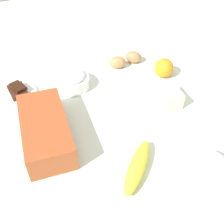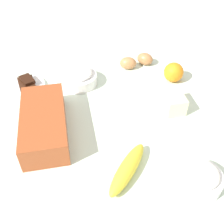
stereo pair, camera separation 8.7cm
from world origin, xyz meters
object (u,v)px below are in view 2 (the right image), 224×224
sugar_bowl (79,77)px  egg_near_butter (145,59)px  flour_bowl (199,178)px  orange_fruit (174,72)px  egg_beside_bowl (128,63)px  banana (127,169)px  chocolate_plate (27,85)px  butter_block (173,102)px  loaf_pan (44,122)px

sugar_bowl → egg_near_butter: (0.07, -0.28, -0.01)m
flour_bowl → sugar_bowl: 0.56m
orange_fruit → egg_beside_bowl: (0.12, 0.14, -0.01)m
banana → chocolate_plate: banana is taller
butter_block → orange_fruit: bearing=-23.5°
flour_bowl → egg_near_butter: (0.58, -0.05, -0.00)m
flour_bowl → butter_block: bearing=-10.4°
egg_near_butter → egg_beside_bowl: size_ratio=1.00×
sugar_bowl → chocolate_plate: bearing=82.2°
banana → egg_near_butter: egg_near_butter is taller
butter_block → egg_near_butter: bearing=-0.2°
orange_fruit → egg_near_butter: orange_fruit is taller
orange_fruit → butter_block: (-0.15, 0.07, -0.01)m
sugar_bowl → butter_block: size_ratio=1.44×
butter_block → egg_beside_bowl: 0.29m
flour_bowl → orange_fruit: (0.45, -0.12, 0.01)m
flour_bowl → butter_block: size_ratio=1.34×
banana → egg_beside_bowl: (0.49, -0.15, 0.00)m
sugar_bowl → banana: bearing=-172.1°
sugar_bowl → butter_block: bearing=-127.7°
egg_near_butter → flour_bowl: bearing=174.6°
loaf_pan → orange_fruit: 0.52m
egg_beside_bowl → chocolate_plate: 0.40m
orange_fruit → butter_block: bearing=156.5°
flour_bowl → egg_near_butter: flour_bowl is taller
loaf_pan → orange_fruit: (0.16, -0.49, -0.00)m
sugar_bowl → chocolate_plate: (0.03, 0.19, -0.02)m
flour_bowl → chocolate_plate: bearing=38.1°
sugar_bowl → orange_fruit: 0.35m
sugar_bowl → egg_near_butter: 0.29m
loaf_pan → butter_block: 0.42m
flour_bowl → egg_near_butter: 0.58m
sugar_bowl → egg_near_butter: size_ratio=1.95×
chocolate_plate → egg_beside_bowl: bearing=-85.6°
sugar_bowl → banana: size_ratio=0.68×
flour_bowl → orange_fruit: bearing=-15.1°
loaf_pan → butter_block: (0.01, -0.42, -0.01)m
flour_bowl → chocolate_plate: flour_bowl is taller
flour_bowl → sugar_bowl: (0.51, 0.23, 0.00)m
banana → orange_fruit: size_ratio=2.58×
loaf_pan → egg_beside_bowl: 0.45m
chocolate_plate → flour_bowl: bearing=-141.9°
egg_near_butter → egg_beside_bowl: 0.08m
egg_beside_bowl → sugar_bowl: bearing=105.6°
banana → orange_fruit: (0.37, -0.29, 0.02)m
loaf_pan → sugar_bowl: size_ratio=2.21×
flour_bowl → sugar_bowl: sugar_bowl is taller
flour_bowl → sugar_bowl: size_ratio=0.93×
orange_fruit → egg_beside_bowl: bearing=49.6°
chocolate_plate → orange_fruit: bearing=-99.4°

